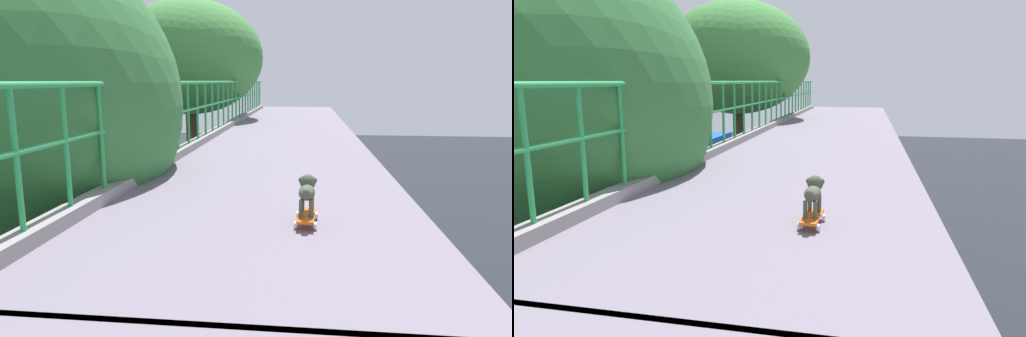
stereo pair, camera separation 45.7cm
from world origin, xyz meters
The scene contains 7 objects.
overpass_deck centered at (1.32, 0.00, 5.81)m, with size 3.25×38.09×0.55m.
car_silver_fifth centered at (-5.35, 9.04, 0.65)m, with size 1.85×4.13×1.33m.
car_blue_sixth centered at (-9.25, 12.58, 0.73)m, with size 1.77×4.30×1.57m.
city_bus centered at (-9.12, 25.32, 1.94)m, with size 2.72×10.41×3.45m.
roadside_tree_far centered at (-1.98, 12.09, 7.99)m, with size 4.76×4.76×9.86m.
toy_skateboard centered at (1.84, 1.13, 6.15)m, with size 0.21×0.46×0.09m.
small_dog centered at (1.84, 1.20, 6.37)m, with size 0.17×0.41×0.32m.
Camera 1 is at (1.81, -2.65, 7.30)m, focal length 31.74 mm.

